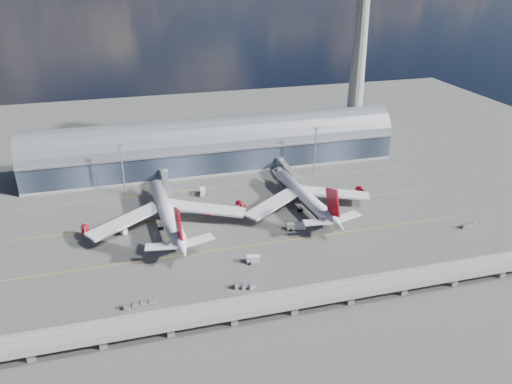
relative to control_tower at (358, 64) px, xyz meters
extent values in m
plane|color=#474744|center=(-85.00, -83.00, -51.64)|extent=(500.00, 500.00, 0.00)
cube|color=gold|center=(-85.00, -93.00, -51.63)|extent=(200.00, 0.25, 0.01)
cube|color=gold|center=(-85.00, -63.00, -51.63)|extent=(200.00, 0.25, 0.01)
cube|color=gold|center=(-85.00, -33.00, -51.63)|extent=(200.00, 0.25, 0.01)
cube|color=gold|center=(-120.00, -53.00, -51.63)|extent=(0.25, 80.00, 0.01)
cube|color=gold|center=(-50.00, -53.00, -51.63)|extent=(0.25, 80.00, 0.01)
cube|color=#1E2632|center=(-85.00, -5.00, -44.64)|extent=(200.00, 28.00, 14.00)
cylinder|color=slate|center=(-85.00, -5.00, -37.64)|extent=(200.00, 28.00, 28.00)
cube|color=gray|center=(-85.00, -19.00, -37.64)|extent=(200.00, 1.00, 1.20)
cube|color=gray|center=(-85.00, -5.00, -51.04)|extent=(200.00, 30.00, 1.20)
cube|color=gray|center=(0.00, 0.00, -47.64)|extent=(18.00, 18.00, 8.00)
cone|color=gray|center=(0.00, 0.00, -6.64)|extent=(10.00, 10.00, 90.00)
cube|color=gray|center=(-85.00, -138.00, -46.14)|extent=(220.00, 8.50, 1.20)
cube|color=gray|center=(-85.00, -142.00, -45.04)|extent=(220.00, 0.40, 1.20)
cube|color=gray|center=(-85.00, -134.00, -45.04)|extent=(220.00, 0.40, 1.20)
cube|color=gray|center=(-85.00, -139.50, -45.49)|extent=(220.00, 0.12, 0.12)
cube|color=gray|center=(-85.00, -136.50, -45.49)|extent=(220.00, 0.12, 0.12)
cube|color=gray|center=(-165.00, -138.00, -49.14)|extent=(2.20, 2.20, 5.00)
cube|color=gray|center=(-145.00, -138.00, -49.14)|extent=(2.20, 2.20, 5.00)
cube|color=gray|center=(-125.00, -138.00, -49.14)|extent=(2.20, 2.20, 5.00)
cube|color=gray|center=(-105.00, -138.00, -49.14)|extent=(2.20, 2.20, 5.00)
cube|color=gray|center=(-85.00, -138.00, -49.14)|extent=(2.20, 2.20, 5.00)
cube|color=gray|center=(-65.00, -138.00, -49.14)|extent=(2.20, 2.20, 5.00)
cube|color=gray|center=(-45.00, -138.00, -49.14)|extent=(2.20, 2.20, 5.00)
cube|color=gray|center=(-25.00, -138.00, -49.14)|extent=(2.20, 2.20, 5.00)
cube|color=gray|center=(-5.00, -138.00, -49.14)|extent=(2.20, 2.20, 5.00)
cylinder|color=gray|center=(-135.00, -28.00, -39.14)|extent=(0.70, 0.70, 25.00)
cube|color=gray|center=(-135.00, -28.00, -26.44)|extent=(3.00, 0.40, 1.00)
cylinder|color=gray|center=(-35.00, -28.00, -39.14)|extent=(0.70, 0.70, 25.00)
cube|color=gray|center=(-35.00, -28.00, -26.44)|extent=(3.00, 0.40, 1.00)
cylinder|color=white|center=(-118.53, -65.86, -45.14)|extent=(10.69, 55.93, 6.71)
cone|color=white|center=(-120.75, -35.00, -45.14)|extent=(7.29, 8.85, 6.71)
cone|color=white|center=(-116.15, -98.81, -44.30)|extent=(7.60, 13.03, 6.71)
cube|color=#9D0613|center=(-116.37, -95.67, -36.02)|extent=(1.63, 12.55, 13.88)
cube|color=white|center=(-135.87, -69.21, -45.98)|extent=(33.08, 25.07, 2.71)
cube|color=white|center=(-100.87, -66.68, -45.98)|extent=(34.30, 21.34, 2.71)
cylinder|color=#9D0613|center=(-136.67, -67.17, -47.86)|extent=(3.72, 5.47, 3.35)
cylinder|color=#9D0613|center=(-152.23, -68.29, -47.86)|extent=(3.72, 5.47, 3.35)
cylinder|color=#9D0613|center=(-100.38, -64.55, -47.86)|extent=(3.72, 5.47, 3.35)
cylinder|color=#9D0613|center=(-84.82, -63.42, -47.86)|extent=(3.72, 5.47, 3.35)
cylinder|color=gray|center=(-119.94, -46.31, -50.06)|extent=(0.52, 0.52, 3.14)
cylinder|color=gray|center=(-121.57, -70.28, -50.06)|extent=(0.63, 0.63, 3.14)
cylinder|color=gray|center=(-114.88, -69.80, -50.06)|extent=(0.63, 0.63, 3.14)
cylinder|color=black|center=(-121.57, -70.28, -51.06)|extent=(2.41, 1.73, 1.57)
cylinder|color=black|center=(-114.88, -69.80, -51.06)|extent=(2.41, 1.73, 1.57)
cylinder|color=white|center=(-55.23, -65.57, -45.57)|extent=(10.74, 50.10, 5.97)
cone|color=white|center=(-57.92, -37.74, -45.57)|extent=(6.73, 8.77, 5.97)
cone|color=white|center=(-52.33, -95.45, -44.74)|extent=(7.13, 12.86, 5.97)
cube|color=#9D0613|center=(-52.63, -92.38, -36.92)|extent=(1.90, 12.32, 13.62)
cube|color=white|center=(-71.06, -69.17, -46.39)|extent=(30.42, 24.01, 2.55)
cube|color=white|center=(-38.99, -66.07, -46.39)|extent=(31.83, 19.47, 2.55)
cylinder|color=black|center=(-55.23, -65.57, -47.21)|extent=(9.36, 44.93, 5.07)
cylinder|color=#9D0613|center=(-71.86, -67.18, -48.24)|extent=(3.77, 5.44, 3.29)
cylinder|color=#9D0613|center=(-86.11, -68.56, -48.24)|extent=(3.77, 5.44, 3.29)
cylinder|color=#9D0613|center=(-38.59, -63.96, -48.24)|extent=(3.77, 5.44, 3.29)
cylinder|color=#9D0613|center=(-24.34, -62.58, -48.24)|extent=(3.77, 5.44, 3.29)
cylinder|color=gray|center=(-56.92, -48.11, -50.09)|extent=(0.51, 0.51, 3.09)
cylinder|color=gray|center=(-58.11, -69.99, -50.09)|extent=(0.62, 0.62, 3.09)
cylinder|color=gray|center=(-51.55, -69.35, -50.09)|extent=(0.62, 0.62, 3.09)
cylinder|color=black|center=(-58.11, -69.99, -51.07)|extent=(2.40, 1.75, 1.54)
cylinder|color=black|center=(-51.55, -69.35, -51.07)|extent=(2.40, 1.75, 1.54)
cube|color=gray|center=(-115.03, -31.00, -46.44)|extent=(3.00, 24.00, 3.00)
cube|color=gray|center=(-115.03, -43.00, -46.44)|extent=(3.60, 3.60, 3.40)
cylinder|color=gray|center=(-115.03, -19.00, -46.44)|extent=(4.40, 4.40, 4.00)
cylinder|color=gray|center=(-115.03, -43.00, -49.94)|extent=(0.50, 0.50, 3.40)
cylinder|color=black|center=(-115.03, -43.00, -51.29)|extent=(1.40, 0.80, 0.80)
cube|color=gray|center=(-51.73, -33.00, -46.44)|extent=(3.00, 28.00, 3.00)
cube|color=gray|center=(-51.73, -47.00, -46.44)|extent=(3.60, 3.60, 3.40)
cylinder|color=gray|center=(-51.73, -19.00, -46.44)|extent=(4.40, 4.40, 4.00)
cylinder|color=gray|center=(-51.73, -47.00, -49.94)|extent=(0.50, 0.50, 3.40)
cylinder|color=black|center=(-51.73, -47.00, -51.29)|extent=(1.40, 0.80, 0.80)
cube|color=silver|center=(-138.07, -68.48, -50.15)|extent=(5.39, 6.57, 2.41)
cylinder|color=black|center=(-136.91, -66.76, -51.22)|extent=(2.39, 1.99, 0.83)
cylinder|color=black|center=(-139.23, -70.20, -51.22)|extent=(2.39, 1.99, 0.83)
cube|color=silver|center=(-89.87, -105.37, -50.01)|extent=(5.50, 3.55, 2.64)
cylinder|color=black|center=(-88.30, -104.95, -51.18)|extent=(1.53, 2.68, 0.91)
cylinder|color=black|center=(-91.44, -105.78, -51.18)|extent=(1.53, 2.68, 0.91)
cube|color=silver|center=(-65.43, -85.11, -50.03)|extent=(8.32, 3.93, 2.60)
cylinder|color=black|center=(-62.92, -84.58, -51.19)|extent=(1.40, 2.64, 0.90)
cylinder|color=black|center=(-67.93, -85.65, -51.19)|extent=(1.40, 2.64, 0.90)
cube|color=silver|center=(-45.46, -77.95, -49.82)|extent=(6.11, 7.07, 2.96)
cylinder|color=black|center=(-46.73, -76.17, -51.12)|extent=(2.91, 2.49, 1.02)
cylinder|color=black|center=(-44.18, -79.72, -51.12)|extent=(2.91, 2.49, 1.02)
cube|color=silver|center=(-98.22, -40.17, -49.85)|extent=(3.32, 5.88, 2.90)
cylinder|color=black|center=(-98.47, -38.40, -51.13)|extent=(2.90, 1.38, 1.00)
cylinder|color=black|center=(-97.97, -41.93, -51.13)|extent=(2.90, 1.38, 1.00)
cube|color=silver|center=(-115.31, -48.37, -49.80)|extent=(7.09, 6.24, 2.98)
cylinder|color=black|center=(-113.55, -47.05, -51.12)|extent=(2.55, 2.91, 1.03)
cylinder|color=black|center=(-117.07, -49.69, -51.12)|extent=(2.55, 2.91, 1.03)
cube|color=gray|center=(-137.48, -121.56, -51.37)|extent=(2.73, 1.99, 0.32)
cube|color=silver|center=(-137.48, -121.56, -50.52)|extent=(2.30, 1.84, 1.59)
cube|color=gray|center=(-134.74, -121.22, -51.37)|extent=(2.73, 1.99, 0.32)
cube|color=silver|center=(-134.74, -121.22, -50.52)|extent=(2.30, 1.84, 1.59)
cube|color=gray|center=(-132.01, -120.88, -51.37)|extent=(2.73, 1.99, 0.32)
cube|color=silver|center=(-132.01, -120.88, -50.52)|extent=(2.30, 1.84, 1.59)
cube|color=gray|center=(-129.27, -120.54, -51.37)|extent=(2.73, 1.99, 0.32)
cube|color=silver|center=(-129.27, -120.54, -50.52)|extent=(2.30, 1.84, 1.59)
cube|color=gray|center=(-99.80, -119.67, -51.38)|extent=(2.81, 2.28, 0.30)
cube|color=silver|center=(-99.80, -119.67, -50.57)|extent=(2.39, 2.06, 1.52)
cube|color=gray|center=(-97.28, -120.46, -51.38)|extent=(2.81, 2.28, 0.30)
cube|color=silver|center=(-97.28, -120.46, -50.57)|extent=(2.39, 2.06, 1.52)
cube|color=gray|center=(-94.77, -121.24, -51.38)|extent=(2.81, 2.28, 0.30)
cube|color=silver|center=(-94.77, -121.24, -50.57)|extent=(2.39, 2.06, 1.52)
cube|color=gray|center=(5.00, -103.44, -51.36)|extent=(2.82, 2.07, 0.33)
cube|color=silver|center=(5.00, -103.44, -50.49)|extent=(2.37, 1.90, 1.64)
cube|color=gray|center=(7.81, -103.08, -51.36)|extent=(2.82, 2.07, 0.33)
cube|color=silver|center=(7.81, -103.08, -50.49)|extent=(2.37, 1.90, 1.64)
cube|color=gray|center=(10.63, -102.71, -51.36)|extent=(2.82, 2.07, 0.33)
cube|color=silver|center=(10.63, -102.71, -50.49)|extent=(2.37, 1.90, 1.64)
camera|label=1|loc=(-131.47, -261.29, 53.34)|focal=35.00mm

